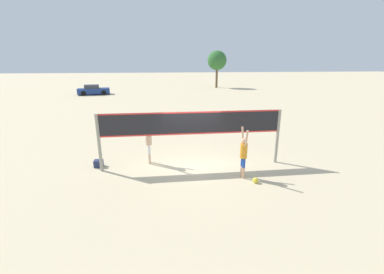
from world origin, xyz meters
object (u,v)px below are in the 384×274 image
at_px(parked_car_near, 93,90).
at_px(player_blocker, 149,139).
at_px(player_spiker, 244,152).
at_px(tree_left_cluster, 217,61).
at_px(gear_bag, 99,163).
at_px(volleyball_net, 192,129).
at_px(volleyball, 255,180).

bearing_deg(parked_car_near, player_blocker, -83.69).
relative_size(player_spiker, player_blocker, 0.92).
height_order(player_spiker, player_blocker, player_blocker).
distance_m(player_spiker, tree_left_cluster, 37.19).
bearing_deg(gear_bag, tree_left_cluster, 69.36).
distance_m(volleyball_net, player_spiker, 2.43).
xyz_separation_m(volleyball_net, player_spiker, (1.89, -1.38, -0.66)).
xyz_separation_m(gear_bag, tree_left_cluster, (13.00, 34.51, 4.48)).
relative_size(parked_car_near, tree_left_cluster, 0.71).
bearing_deg(volleyball, player_blocker, 148.16).
bearing_deg(parked_car_near, tree_left_cluster, 10.00).
relative_size(volleyball_net, gear_bag, 21.38).
distance_m(player_spiker, volleyball, 1.18).
height_order(volleyball, parked_car_near, parked_car_near).
relative_size(volleyball, parked_car_near, 0.05).
relative_size(player_spiker, parked_car_near, 0.45).
bearing_deg(tree_left_cluster, volleyball, -100.15).
relative_size(gear_bag, parked_car_near, 0.08).
height_order(volleyball, gear_bag, gear_bag).
xyz_separation_m(player_spiker, tree_left_cluster, (6.96, 36.36, 3.56)).
distance_m(player_spiker, gear_bag, 6.38).
bearing_deg(gear_bag, volleyball_net, -6.50).
height_order(player_spiker, volleyball, player_spiker).
bearing_deg(volleyball, player_spiker, 120.93).
bearing_deg(player_spiker, gear_bag, 72.96).
bearing_deg(tree_left_cluster, player_spiker, -100.83).
relative_size(player_blocker, tree_left_cluster, 0.35).
height_order(gear_bag, parked_car_near, parked_car_near).
relative_size(player_spiker, volleyball, 9.36).
relative_size(player_spiker, gear_bag, 5.50).
distance_m(volleyball_net, tree_left_cluster, 36.20).
distance_m(gear_bag, parked_car_near, 27.58).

